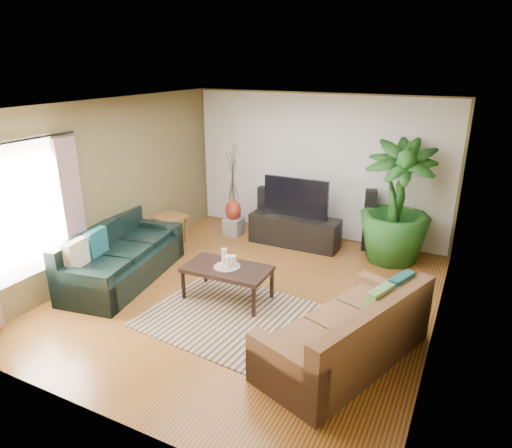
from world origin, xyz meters
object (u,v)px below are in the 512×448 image
Objects in this scene: television at (296,197)px; coffee_table at (228,283)px; tv_stand at (294,231)px; side_table at (170,230)px; speaker_left at (263,209)px; sofa_left at (123,254)px; pedestal at (234,226)px; potted_plant at (396,203)px; sofa_right at (345,326)px; vase at (233,211)px; speaker_right at (369,220)px.

coffee_table is at bearing -92.25° from television.
tv_stand reaches higher than coffee_table.
speaker_left is at bearing 47.65° from side_table.
pedestal is at bearing -22.46° from sofa_left.
potted_plant is at bearing 2.76° from pedestal.
coffee_table is 2.40m from side_table.
sofa_left is at bearing -77.24° from sofa_right.
sofa_right is 4.23m from pedestal.
vase is (-3.01, -0.14, -0.54)m from potted_plant.
pedestal is at bearing 0.00° from vase.
coffee_table is 2.56m from pedestal.
pedestal is 0.78× the size of vase.
potted_plant is 4.05m from side_table.
coffee_table reaches higher than pedestal.
potted_plant is at bearing 15.81° from side_table.
sofa_right is 1.77× the size of television.
side_table reaches higher than coffee_table.
speaker_right is (1.35, 2.71, 0.31)m from coffee_table.
pedestal is (-3.01, -0.14, -0.86)m from potted_plant.
speaker_right reaches higher than tv_stand.
side_table is at bearing -164.19° from potted_plant.
speaker_right is (2.10, 0.00, 0.10)m from speaker_left.
pedestal is 0.62× the size of side_table.
speaker_right is 2.56m from vase.
speaker_right is at bearing 16.78° from television.
vase is (-1.18, 2.27, 0.24)m from coffee_table.
coffee_table is 3.04m from speaker_right.
speaker_right reaches higher than vase.
potted_plant reaches higher than sofa_left.
side_table is at bearing -96.93° from sofa_right.
speaker_left is at bearing 154.35° from tv_stand.
coffee_table is at bearing -93.61° from sofa_left.
sofa_right is 1.93× the size of speaker_right.
sofa_left is 2.52m from vase.
sofa_right is 4.22m from vase.
vase reaches higher than coffee_table.
potted_plant reaches higher than tv_stand.
television reaches higher than sofa_left.
sofa_left reaches higher than pedestal.
vase is at bearing -177.56° from television.
speaker_right is 2.59m from pedestal.
sofa_left is 1.82× the size of television.
potted_plant reaches higher than sofa_right.
potted_plant is at bearing 2.76° from vase.
coffee_table is 2.57m from vase.
tv_stand is 3.06× the size of side_table.
side_table is (-0.82, -0.94, 0.10)m from pedestal.
speaker_left is 0.61m from vase.
television is (0.09, 2.33, 0.66)m from coffee_table.
sofa_right reaches higher than vase.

